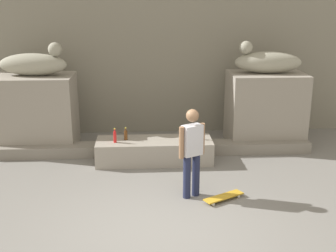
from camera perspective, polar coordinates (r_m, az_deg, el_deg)
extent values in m
plane|color=slate|center=(7.26, -1.07, -12.94)|extent=(40.00, 40.00, 0.00)
cube|color=gray|center=(11.85, -2.26, 11.65)|extent=(11.65, 0.60, 5.13)
cube|color=gray|center=(11.02, -16.67, 1.74)|extent=(1.82, 1.26, 1.78)
cube|color=gray|center=(11.14, 12.51, 2.21)|extent=(1.82, 1.26, 1.78)
ellipsoid|color=#9B9886|center=(10.79, -17.17, 7.65)|extent=(1.65, 0.74, 0.52)
sphere|color=#9B9886|center=(10.57, -14.50, 9.64)|extent=(0.32, 0.32, 0.32)
ellipsoid|color=#9B9886|center=(10.92, 12.88, 8.07)|extent=(1.64, 0.69, 0.52)
sphere|color=#9B9886|center=(10.78, 10.10, 10.03)|extent=(0.32, 0.32, 0.32)
cube|color=gray|center=(9.80, -1.79, -3.24)|extent=(2.57, 0.85, 0.51)
cylinder|color=#1E233F|center=(8.15, 3.65, -6.34)|extent=(0.14, 0.14, 0.82)
cylinder|color=#1E233F|center=(8.04, 2.48, -6.64)|extent=(0.14, 0.14, 0.82)
cube|color=silver|center=(7.85, 3.15, -1.85)|extent=(0.41, 0.35, 0.56)
sphere|color=#8C6647|center=(7.72, 3.20, 1.36)|extent=(0.23, 0.23, 0.23)
cylinder|color=#8C6647|center=(7.98, 4.48, -1.65)|extent=(0.09, 0.09, 0.58)
cylinder|color=#8C6647|center=(7.73, 1.77, -2.19)|extent=(0.09, 0.09, 0.58)
cube|color=gold|center=(8.14, 7.26, -9.09)|extent=(0.79, 0.57, 0.02)
cylinder|color=white|center=(7.94, 5.89, -10.07)|extent=(0.06, 0.05, 0.06)
cylinder|color=white|center=(8.04, 5.26, -9.71)|extent=(0.06, 0.05, 0.06)
cylinder|color=white|center=(8.29, 9.17, -8.98)|extent=(0.06, 0.05, 0.06)
cylinder|color=white|center=(8.39, 8.53, -8.65)|extent=(0.06, 0.05, 0.06)
cylinder|color=#593314|center=(9.75, -5.51, -1.21)|extent=(0.08, 0.08, 0.21)
cylinder|color=#593314|center=(9.71, -5.54, -0.46)|extent=(0.03, 0.03, 0.06)
cylinder|color=yellow|center=(9.70, -5.54, -0.25)|extent=(0.04, 0.04, 0.01)
cylinder|color=red|center=(9.59, -6.92, -1.43)|extent=(0.07, 0.07, 0.24)
cylinder|color=red|center=(9.55, -6.95, -0.56)|extent=(0.03, 0.03, 0.06)
cylinder|color=yellow|center=(9.54, -6.96, -0.36)|extent=(0.04, 0.04, 0.01)
cylinder|color=orange|center=(9.77, 3.25, -0.99)|extent=(0.07, 0.07, 0.25)
cylinder|color=orange|center=(9.72, 3.26, -0.13)|extent=(0.03, 0.03, 0.06)
cylinder|color=yellow|center=(9.71, 3.26, 0.08)|extent=(0.04, 0.04, 0.01)
cube|color=gray|center=(10.32, -1.86, -2.94)|extent=(7.40, 0.50, 0.26)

